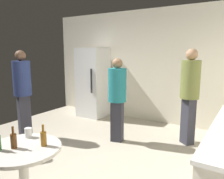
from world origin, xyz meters
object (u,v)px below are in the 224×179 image
object	(u,v)px
refrigerator	(93,82)
beer_bottle_brown	(14,140)
foreground_table	(23,157)
beer_bottle_amber	(44,138)
person_in_teal_shirt	(117,94)
person_in_navy_shirt	(22,87)
plastic_cup_white	(28,133)
person_in_olive_shirt	(190,89)

from	to	relation	value
refrigerator	beer_bottle_brown	xyz separation A→B (m)	(1.56, -3.39, -0.08)
foreground_table	beer_bottle_amber	xyz separation A→B (m)	(0.16, 0.15, 0.19)
refrigerator	beer_bottle_brown	world-z (taller)	refrigerator
person_in_teal_shirt	refrigerator	bearing A→B (deg)	-142.90
person_in_teal_shirt	beer_bottle_brown	bearing A→B (deg)	-11.44
person_in_navy_shirt	plastic_cup_white	bearing A→B (deg)	-16.77
foreground_table	person_in_teal_shirt	distance (m)	2.21
plastic_cup_white	refrigerator	bearing A→B (deg)	114.71
beer_bottle_amber	person_in_navy_shirt	bearing A→B (deg)	148.64
foreground_table	person_in_teal_shirt	world-z (taller)	person_in_teal_shirt
beer_bottle_brown	person_in_teal_shirt	size ratio (longest dim) A/B	0.14
beer_bottle_brown	beer_bottle_amber	bearing A→B (deg)	44.05
beer_bottle_amber	person_in_olive_shirt	world-z (taller)	person_in_olive_shirt
refrigerator	person_in_teal_shirt	bearing A→B (deg)	-38.54
refrigerator	person_in_olive_shirt	world-z (taller)	refrigerator
foreground_table	beer_bottle_brown	xyz separation A→B (m)	(-0.05, -0.05, 0.19)
person_in_navy_shirt	refrigerator	bearing A→B (deg)	100.51
refrigerator	person_in_olive_shirt	size ratio (longest dim) A/B	1.02
beer_bottle_brown	foreground_table	bearing A→B (deg)	45.63
beer_bottle_amber	person_in_olive_shirt	distance (m)	2.77
plastic_cup_white	beer_bottle_brown	bearing A→B (deg)	-65.25
refrigerator	plastic_cup_white	distance (m)	3.44
refrigerator	plastic_cup_white	xyz separation A→B (m)	(1.44, -3.12, -0.11)
beer_bottle_amber	plastic_cup_white	world-z (taller)	beer_bottle_amber
person_in_olive_shirt	person_in_navy_shirt	bearing A→B (deg)	-25.22
person_in_olive_shirt	beer_bottle_brown	bearing A→B (deg)	18.34
person_in_teal_shirt	person_in_olive_shirt	xyz separation A→B (m)	(1.17, 0.60, 0.11)
person_in_navy_shirt	foreground_table	bearing A→B (deg)	-18.69
foreground_table	person_in_navy_shirt	world-z (taller)	person_in_navy_shirt
foreground_table	plastic_cup_white	xyz separation A→B (m)	(-0.18, 0.22, 0.16)
beer_bottle_amber	person_in_teal_shirt	size ratio (longest dim) A/B	0.14
beer_bottle_brown	plastic_cup_white	size ratio (longest dim) A/B	2.09
refrigerator	person_in_navy_shirt	xyz separation A→B (m)	(-0.25, -1.95, 0.12)
person_in_teal_shirt	beer_bottle_amber	bearing A→B (deg)	-5.29
person_in_olive_shirt	beer_bottle_amber	bearing A→B (deg)	20.95
refrigerator	beer_bottle_amber	distance (m)	3.64
refrigerator	beer_bottle_brown	size ratio (longest dim) A/B	7.83
refrigerator	beer_bottle_brown	bearing A→B (deg)	-65.28
beer_bottle_amber	plastic_cup_white	bearing A→B (deg)	168.94
foreground_table	plastic_cup_white	size ratio (longest dim) A/B	7.27
foreground_table	person_in_olive_shirt	size ratio (longest dim) A/B	0.45
refrigerator	foreground_table	distance (m)	3.71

